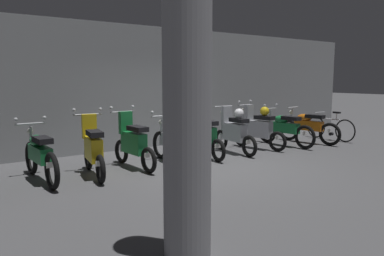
% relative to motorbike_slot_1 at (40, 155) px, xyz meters
% --- Properties ---
extents(ground_plane, '(80.00, 80.00, 0.00)m').
position_rel_motorbike_slot_1_xyz_m(ground_plane, '(3.25, -0.88, -0.49)').
color(ground_plane, '#4C4C4F').
extents(back_wall, '(16.35, 0.30, 3.27)m').
position_rel_motorbike_slot_1_xyz_m(back_wall, '(3.25, 2.08, 1.14)').
color(back_wall, gray).
rests_on(back_wall, ground).
extents(motorbike_slot_1, '(0.59, 1.95, 1.15)m').
position_rel_motorbike_slot_1_xyz_m(motorbike_slot_1, '(0.00, 0.00, 0.00)').
color(motorbike_slot_1, black).
rests_on(motorbike_slot_1, ground).
extents(motorbike_slot_2, '(0.58, 1.68, 1.29)m').
position_rel_motorbike_slot_1_xyz_m(motorbike_slot_2, '(0.94, -0.17, 0.04)').
color(motorbike_slot_2, black).
rests_on(motorbike_slot_2, ground).
extents(motorbike_slot_3, '(0.59, 1.68, 1.29)m').
position_rel_motorbike_slot_1_xyz_m(motorbike_slot_3, '(1.85, -0.01, 0.04)').
color(motorbike_slot_3, black).
rests_on(motorbike_slot_3, ground).
extents(motorbike_slot_4, '(0.59, 1.95, 1.15)m').
position_rel_motorbike_slot_1_xyz_m(motorbike_slot_4, '(2.79, -0.15, 0.00)').
color(motorbike_slot_4, black).
rests_on(motorbike_slot_4, ground).
extents(motorbike_slot_5, '(0.59, 1.68, 1.29)m').
position_rel_motorbike_slot_1_xyz_m(motorbike_slot_5, '(3.72, 0.02, 0.04)').
color(motorbike_slot_5, black).
rests_on(motorbike_slot_5, ground).
extents(motorbike_slot_6, '(0.56, 1.68, 1.18)m').
position_rel_motorbike_slot_1_xyz_m(motorbike_slot_6, '(4.64, -0.02, 0.07)').
color(motorbike_slot_6, black).
rests_on(motorbike_slot_6, ground).
extents(motorbike_slot_7, '(0.59, 1.67, 1.29)m').
position_rel_motorbike_slot_1_xyz_m(motorbike_slot_7, '(5.56, 0.06, 0.08)').
color(motorbike_slot_7, black).
rests_on(motorbike_slot_7, ground).
extents(motorbike_slot_8, '(0.59, 1.95, 1.15)m').
position_rel_motorbike_slot_1_xyz_m(motorbike_slot_8, '(6.49, -0.03, 0.00)').
color(motorbike_slot_8, black).
rests_on(motorbike_slot_8, ground).
extents(motorbike_slot_9, '(0.59, 1.93, 1.03)m').
position_rel_motorbike_slot_1_xyz_m(motorbike_slot_9, '(7.42, -0.09, -0.00)').
color(motorbike_slot_9, black).
rests_on(motorbike_slot_9, ground).
extents(bicycle, '(0.50, 1.73, 0.89)m').
position_rel_motorbike_slot_1_xyz_m(bicycle, '(8.45, -0.12, -0.13)').
color(bicycle, black).
rests_on(bicycle, ground).
extents(support_pillar, '(0.50, 0.50, 3.27)m').
position_rel_motorbike_slot_1_xyz_m(support_pillar, '(0.65, -3.89, 1.14)').
color(support_pillar, gray).
rests_on(support_pillar, ground).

